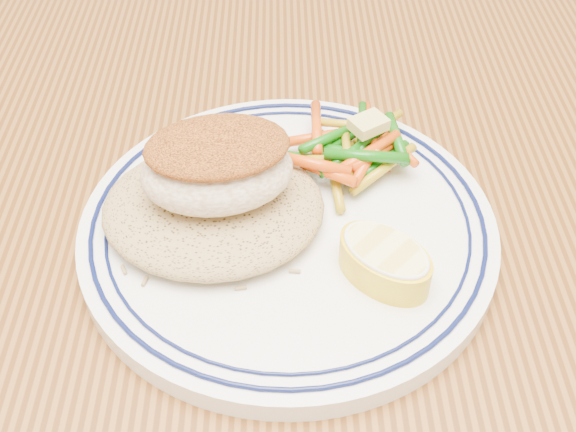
# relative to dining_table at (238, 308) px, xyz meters

# --- Properties ---
(dining_table) EXTENTS (1.50, 0.90, 0.75)m
(dining_table) POSITION_rel_dining_table_xyz_m (0.00, 0.00, 0.00)
(dining_table) COLOR #512D10
(dining_table) RESTS_ON ground
(plate) EXTENTS (0.27, 0.27, 0.02)m
(plate) POSITION_rel_dining_table_xyz_m (0.04, -0.02, 0.11)
(plate) COLOR white
(plate) RESTS_ON dining_table
(rice_pilaf) EXTENTS (0.14, 0.12, 0.03)m
(rice_pilaf) POSITION_rel_dining_table_xyz_m (-0.01, -0.02, 0.13)
(rice_pilaf) COLOR #9B7E4D
(rice_pilaf) RESTS_ON plate
(fish_fillet) EXTENTS (0.10, 0.08, 0.05)m
(fish_fillet) POSITION_rel_dining_table_xyz_m (-0.00, -0.01, 0.16)
(fish_fillet) COLOR beige
(fish_fillet) RESTS_ON rice_pilaf
(vegetable_pile) EXTENTS (0.10, 0.10, 0.03)m
(vegetable_pile) POSITION_rel_dining_table_xyz_m (0.08, 0.04, 0.13)
(vegetable_pile) COLOR #D0450A
(vegetable_pile) RESTS_ON plate
(butter_pat) EXTENTS (0.03, 0.03, 0.01)m
(butter_pat) POSITION_rel_dining_table_xyz_m (0.09, 0.04, 0.14)
(butter_pat) COLOR #D6C569
(butter_pat) RESTS_ON vegetable_pile
(lemon_wedge) EXTENTS (0.08, 0.08, 0.02)m
(lemon_wedge) POSITION_rel_dining_table_xyz_m (0.09, -0.06, 0.13)
(lemon_wedge) COLOR yellow
(lemon_wedge) RESTS_ON plate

